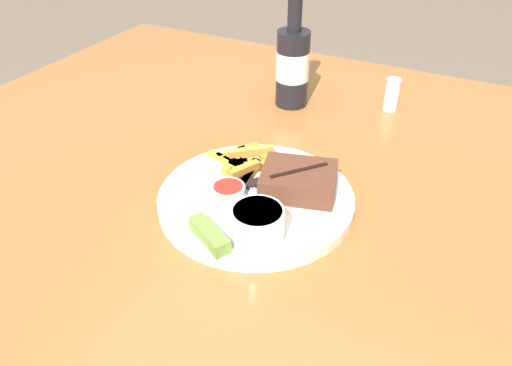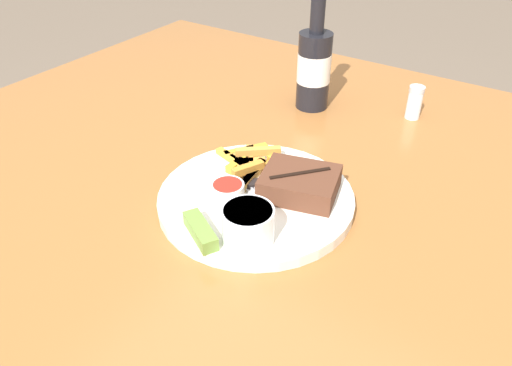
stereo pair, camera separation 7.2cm
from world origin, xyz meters
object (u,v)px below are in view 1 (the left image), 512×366
dinner_plate (256,199)px  salt_shaker (392,94)px  steak_portion (299,180)px  beer_bottle (293,64)px  dipping_sauce_cup (228,192)px  fork_utensil (228,170)px  pickle_spear (209,235)px  coleslaw_cup (258,223)px  knife_utensil (271,181)px

dinner_plate → salt_shaker: size_ratio=4.46×
steak_portion → beer_bottle: 0.33m
dinner_plate → steak_portion: size_ratio=2.27×
dipping_sauce_cup → beer_bottle: bearing=99.2°
dinner_plate → fork_utensil: 0.08m
steak_portion → dipping_sauce_cup: size_ratio=2.63×
pickle_spear → beer_bottle: beer_bottle is taller
fork_utensil → salt_shaker: size_ratio=1.92×
coleslaw_cup → beer_bottle: 0.45m
steak_portion → knife_utensil: 0.05m
steak_portion → fork_utensil: steak_portion is taller
dinner_plate → dipping_sauce_cup: dipping_sauce_cup is taller
dinner_plate → dipping_sauce_cup: (-0.03, -0.03, 0.02)m
dinner_plate → beer_bottle: 0.36m
knife_utensil → coleslaw_cup: bearing=-119.2°
steak_portion → coleslaw_cup: 0.13m
salt_shaker → dinner_plate: bearing=-103.7°
knife_utensil → salt_shaker: (0.09, 0.36, 0.01)m
knife_utensil → salt_shaker: salt_shaker is taller
steak_portion → salt_shaker: (0.05, 0.36, -0.00)m
beer_bottle → steak_portion: bearing=-64.7°
beer_bottle → pickle_spear: bearing=-79.8°
steak_portion → salt_shaker: salt_shaker is taller
knife_utensil → beer_bottle: (-0.10, 0.30, 0.07)m
dinner_plate → pickle_spear: size_ratio=3.89×
fork_utensil → steak_portion: bearing=29.0°
beer_bottle → salt_shaker: bearing=19.0°
pickle_spear → knife_utensil: 0.16m
dinner_plate → knife_utensil: size_ratio=2.19×
dipping_sauce_cup → pickle_spear: (0.02, -0.09, -0.00)m
dinner_plate → steak_portion: (0.05, 0.04, 0.03)m
coleslaw_cup → pickle_spear: 0.07m
dinner_plate → coleslaw_cup: coleslaw_cup is taller
dinner_plate → beer_bottle: bearing=104.9°
coleslaw_cup → dinner_plate: bearing=118.0°
coleslaw_cup → salt_shaker: 0.49m
beer_bottle → knife_utensil: bearing=-72.2°
coleslaw_cup → knife_utensil: (-0.04, 0.13, -0.02)m
coleslaw_cup → dipping_sauce_cup: bearing=141.9°
steak_portion → coleslaw_cup: coleslaw_cup is taller
dipping_sauce_cup → coleslaw_cup: bearing=-38.1°
coleslaw_cup → pickle_spear: bearing=-150.5°
steak_portion → dipping_sauce_cup: steak_portion is taller
coleslaw_cup → dipping_sauce_cup: size_ratio=1.41×
dinner_plate → knife_utensil: (0.01, 0.04, 0.01)m
knife_utensil → pickle_spear: bearing=-142.0°
dinner_plate → pickle_spear: bearing=-93.5°
coleslaw_cup → pickle_spear: (-0.05, -0.03, -0.02)m
dinner_plate → pickle_spear: pickle_spear is taller
steak_portion → knife_utensil: size_ratio=0.97×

